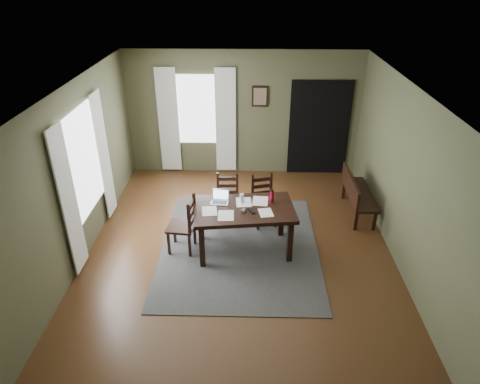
{
  "coord_description": "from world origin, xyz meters",
  "views": [
    {
      "loc": [
        0.16,
        -5.89,
        4.24
      ],
      "look_at": [
        0.0,
        0.3,
        0.9
      ],
      "focal_mm": 32.0,
      "sensor_mm": 36.0,
      "label": 1
    }
  ],
  "objects_px": {
    "dining_table": "(244,213)",
    "laptop": "(220,199)",
    "bench": "(356,192)",
    "chair_end": "(184,225)",
    "chair_back_right": "(263,201)",
    "chair_back_left": "(228,200)",
    "water_bottle": "(272,196)"
  },
  "relations": [
    {
      "from": "water_bottle",
      "to": "laptop",
      "type": "bearing_deg",
      "value": -179.1
    },
    {
      "from": "bench",
      "to": "water_bottle",
      "type": "relative_size",
      "value": 6.03
    },
    {
      "from": "chair_back_left",
      "to": "laptop",
      "type": "distance_m",
      "value": 0.77
    },
    {
      "from": "bench",
      "to": "water_bottle",
      "type": "height_order",
      "value": "water_bottle"
    },
    {
      "from": "chair_back_right",
      "to": "water_bottle",
      "type": "xyz_separation_m",
      "value": [
        0.11,
        -0.64,
        0.45
      ]
    },
    {
      "from": "bench",
      "to": "water_bottle",
      "type": "xyz_separation_m",
      "value": [
        -1.63,
        -1.03,
        0.45
      ]
    },
    {
      "from": "chair_end",
      "to": "bench",
      "type": "xyz_separation_m",
      "value": [
        3.05,
        1.27,
        -0.03
      ]
    },
    {
      "from": "chair_end",
      "to": "chair_back_left",
      "type": "relative_size",
      "value": 1.06
    },
    {
      "from": "dining_table",
      "to": "laptop",
      "type": "relative_size",
      "value": 5.54
    },
    {
      "from": "dining_table",
      "to": "laptop",
      "type": "xyz_separation_m",
      "value": [
        -0.39,
        0.2,
        0.15
      ]
    },
    {
      "from": "dining_table",
      "to": "water_bottle",
      "type": "xyz_separation_m",
      "value": [
        0.45,
        0.21,
        0.2
      ]
    },
    {
      "from": "dining_table",
      "to": "bench",
      "type": "height_order",
      "value": "dining_table"
    },
    {
      "from": "chair_end",
      "to": "laptop",
      "type": "distance_m",
      "value": 0.72
    },
    {
      "from": "laptop",
      "to": "water_bottle",
      "type": "distance_m",
      "value": 0.84
    },
    {
      "from": "dining_table",
      "to": "bench",
      "type": "distance_m",
      "value": 2.43
    },
    {
      "from": "chair_back_left",
      "to": "chair_back_right",
      "type": "height_order",
      "value": "chair_back_left"
    },
    {
      "from": "chair_end",
      "to": "laptop",
      "type": "height_order",
      "value": "laptop"
    },
    {
      "from": "chair_back_left",
      "to": "water_bottle",
      "type": "xyz_separation_m",
      "value": [
        0.75,
        -0.64,
        0.45
      ]
    },
    {
      "from": "bench",
      "to": "laptop",
      "type": "height_order",
      "value": "laptop"
    },
    {
      "from": "bench",
      "to": "laptop",
      "type": "xyz_separation_m",
      "value": [
        -2.47,
        -1.04,
        0.4
      ]
    },
    {
      "from": "chair_back_left",
      "to": "bench",
      "type": "relative_size",
      "value": 0.69
    },
    {
      "from": "bench",
      "to": "chair_back_left",
      "type": "bearing_deg",
      "value": 99.31
    },
    {
      "from": "chair_end",
      "to": "chair_back_left",
      "type": "xyz_separation_m",
      "value": [
        0.66,
        0.88,
        -0.02
      ]
    },
    {
      "from": "water_bottle",
      "to": "chair_back_left",
      "type": "bearing_deg",
      "value": 139.76
    },
    {
      "from": "chair_back_right",
      "to": "laptop",
      "type": "height_order",
      "value": "laptop"
    },
    {
      "from": "bench",
      "to": "laptop",
      "type": "bearing_deg",
      "value": 112.89
    },
    {
      "from": "chair_end",
      "to": "bench",
      "type": "relative_size",
      "value": 0.72
    },
    {
      "from": "chair_back_left",
      "to": "chair_back_right",
      "type": "xyz_separation_m",
      "value": [
        0.65,
        0.0,
        -0.0
      ]
    },
    {
      "from": "chair_end",
      "to": "chair_back_right",
      "type": "distance_m",
      "value": 1.58
    },
    {
      "from": "chair_end",
      "to": "bench",
      "type": "height_order",
      "value": "chair_end"
    },
    {
      "from": "chair_back_left",
      "to": "laptop",
      "type": "bearing_deg",
      "value": -98.5
    },
    {
      "from": "dining_table",
      "to": "chair_back_left",
      "type": "bearing_deg",
      "value": 102.97
    }
  ]
}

